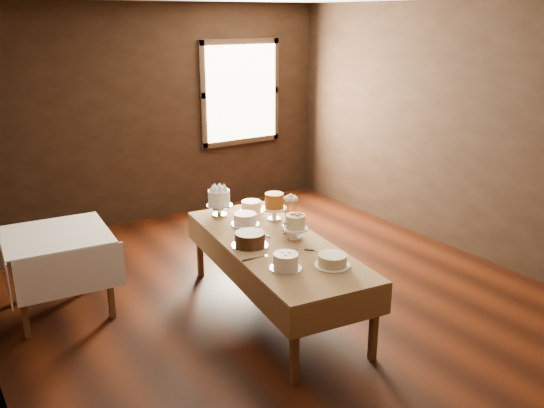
{
  "coord_description": "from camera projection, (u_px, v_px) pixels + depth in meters",
  "views": [
    {
      "loc": [
        -2.81,
        -4.05,
        2.63
      ],
      "look_at": [
        0.0,
        0.2,
        0.95
      ],
      "focal_mm": 37.9,
      "sensor_mm": 36.0,
      "label": 1
    }
  ],
  "objects": [
    {
      "name": "floor",
      "position": [
        283.0,
        303.0,
        5.51
      ],
      "size": [
        5.0,
        6.0,
        0.01
      ],
      "primitive_type": "cube",
      "color": "black",
      "rests_on": "ground"
    },
    {
      "name": "wall_back",
      "position": [
        153.0,
        115.0,
        7.44
      ],
      "size": [
        5.0,
        0.02,
        2.8
      ],
      "primitive_type": "cube",
      "color": "black",
      "rests_on": "ground"
    },
    {
      "name": "wall_right",
      "position": [
        469.0,
        132.0,
        6.38
      ],
      "size": [
        0.02,
        6.0,
        2.8
      ],
      "primitive_type": "cube",
      "color": "black",
      "rests_on": "ground"
    },
    {
      "name": "window",
      "position": [
        241.0,
        93.0,
        8.02
      ],
      "size": [
        1.1,
        0.05,
        1.3
      ],
      "primitive_type": "cube",
      "color": "#FFEABF",
      "rests_on": "wall_back"
    },
    {
      "name": "display_table",
      "position": [
        275.0,
        247.0,
        5.16
      ],
      "size": [
        1.16,
        2.34,
        0.7
      ],
      "rotation": [
        0.0,
        0.0,
        -0.13
      ],
      "color": "#50321A",
      "rests_on": "ground"
    },
    {
      "name": "side_table",
      "position": [
        57.0,
        243.0,
        5.18
      ],
      "size": [
        0.98,
        0.98,
        0.76
      ],
      "rotation": [
        0.0,
        0.0,
        -0.09
      ],
      "color": "#50321A",
      "rests_on": "ground"
    },
    {
      "name": "cake_meringue",
      "position": [
        219.0,
        204.0,
        5.78
      ],
      "size": [
        0.28,
        0.28,
        0.28
      ],
      "color": "silver",
      "rests_on": "display_table"
    },
    {
      "name": "cake_speckled",
      "position": [
        251.0,
        207.0,
        5.9
      ],
      "size": [
        0.28,
        0.28,
        0.12
      ],
      "color": "white",
      "rests_on": "display_table"
    },
    {
      "name": "cake_lattice",
      "position": [
        245.0,
        220.0,
        5.55
      ],
      "size": [
        0.31,
        0.31,
        0.1
      ],
      "color": "white",
      "rests_on": "display_table"
    },
    {
      "name": "cake_caramel",
      "position": [
        274.0,
        208.0,
        5.66
      ],
      "size": [
        0.26,
        0.26,
        0.29
      ],
      "color": "white",
      "rests_on": "display_table"
    },
    {
      "name": "cake_chocolate",
      "position": [
        250.0,
        240.0,
        5.04
      ],
      "size": [
        0.32,
        0.32,
        0.13
      ],
      "color": "silver",
      "rests_on": "display_table"
    },
    {
      "name": "cake_flowers",
      "position": [
        295.0,
        228.0,
        5.19
      ],
      "size": [
        0.25,
        0.25,
        0.24
      ],
      "color": "white",
      "rests_on": "display_table"
    },
    {
      "name": "cake_swirl",
      "position": [
        286.0,
        262.0,
        4.58
      ],
      "size": [
        0.28,
        0.28,
        0.13
      ],
      "color": "silver",
      "rests_on": "display_table"
    },
    {
      "name": "cake_cream",
      "position": [
        332.0,
        261.0,
        4.63
      ],
      "size": [
        0.31,
        0.31,
        0.1
      ],
      "color": "white",
      "rests_on": "display_table"
    },
    {
      "name": "cake_server_a",
      "position": [
        292.0,
        251.0,
        4.94
      ],
      "size": [
        0.24,
        0.04,
        0.01
      ],
      "primitive_type": "cube",
      "rotation": [
        0.0,
        0.0,
        0.05
      ],
      "color": "silver",
      "rests_on": "display_table"
    },
    {
      "name": "cake_server_b",
      "position": [
        323.0,
        252.0,
        4.92
      ],
      "size": [
        0.18,
        0.2,
        0.01
      ],
      "primitive_type": "cube",
      "rotation": [
        0.0,
        0.0,
        -0.85
      ],
      "color": "silver",
      "rests_on": "display_table"
    },
    {
      "name": "cake_server_c",
      "position": [
        259.0,
        232.0,
        5.37
      ],
      "size": [
        0.04,
        0.24,
        0.01
      ],
      "primitive_type": "cube",
      "rotation": [
        0.0,
        0.0,
        1.62
      ],
      "color": "silver",
      "rests_on": "display_table"
    },
    {
      "name": "cake_server_d",
      "position": [
        284.0,
        228.0,
        5.48
      ],
      "size": [
        0.15,
        0.21,
        0.01
      ],
      "primitive_type": "cube",
      "rotation": [
        0.0,
        0.0,
        0.99
      ],
      "color": "silver",
      "rests_on": "display_table"
    },
    {
      "name": "cake_server_e",
      "position": [
        260.0,
        257.0,
        4.81
      ],
      "size": [
        0.24,
        0.04,
        0.01
      ],
      "primitive_type": "cube",
      "rotation": [
        0.0,
        0.0,
        -0.05
      ],
      "color": "silver",
      "rests_on": "display_table"
    },
    {
      "name": "flower_vase",
      "position": [
        290.0,
        224.0,
        5.4
      ],
      "size": [
        0.18,
        0.18,
        0.14
      ],
      "primitive_type": "imported",
      "rotation": [
        0.0,
        0.0,
        3.74
      ],
      "color": "#2D2823",
      "rests_on": "display_table"
    },
    {
      "name": "flower_bouquet",
      "position": [
        291.0,
        205.0,
        5.34
      ],
      "size": [
        0.14,
        0.14,
        0.2
      ],
      "primitive_type": null,
      "color": "white",
      "rests_on": "flower_vase"
    }
  ]
}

